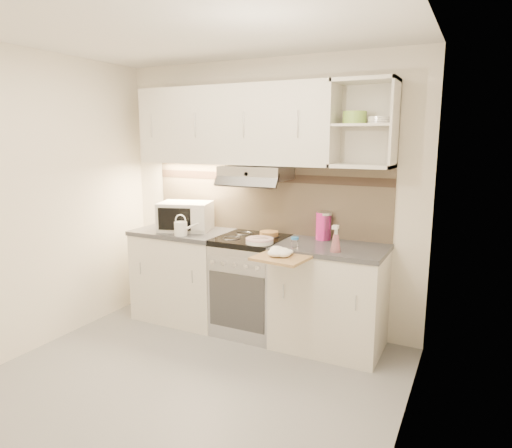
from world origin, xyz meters
The scene contains 17 objects.
ground centered at (0.00, 0.00, 0.00)m, with size 3.00×3.00×0.00m, color gray.
room_shell centered at (0.00, 0.37, 1.63)m, with size 3.04×2.84×2.52m.
base_cabinet_left centered at (-0.75, 1.10, 0.43)m, with size 0.90×0.60×0.86m, color silver.
worktop_left centered at (-0.75, 1.10, 0.88)m, with size 0.92×0.62×0.04m, color #47474C.
base_cabinet_right centered at (0.75, 1.10, 0.43)m, with size 0.90×0.60×0.86m, color silver.
worktop_right centered at (0.75, 1.10, 0.88)m, with size 0.92×0.62×0.04m, color #47474C.
electric_range centered at (0.00, 1.10, 0.45)m, with size 0.60×0.60×0.90m.
microwave centered at (-0.73, 1.11, 1.04)m, with size 0.57×0.49×0.27m.
watering_can centered at (-0.61, 0.88, 0.97)m, with size 0.23×0.13×0.20m.
plate_stack centered at (0.17, 0.92, 0.92)m, with size 0.24×0.24×0.05m.
bread_loaf centered at (0.12, 1.22, 0.92)m, with size 0.17×0.17×0.04m, color #9B6943.
pink_pitcher centered at (0.61, 1.30, 1.02)m, with size 0.13×0.12×0.25m.
glass_jar centered at (0.62, 1.30, 1.02)m, with size 0.13×0.13×0.25m.
spice_jar centered at (0.50, 0.89, 0.95)m, with size 0.06×0.06×0.09m.
spray_bottle centered at (0.84, 0.92, 0.99)m, with size 0.09×0.09×0.23m.
cutting_board centered at (0.49, 0.67, 0.87)m, with size 0.40×0.36×0.02m, color tan.
dish_towel centered at (0.44, 0.70, 0.91)m, with size 0.24×0.20×0.06m, color silver, non-canonical shape.
Camera 1 is at (1.83, -2.50, 1.80)m, focal length 32.00 mm.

